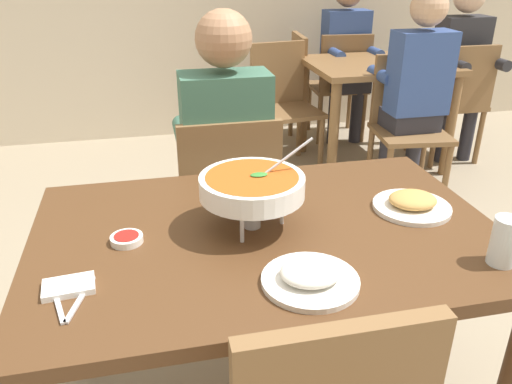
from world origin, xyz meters
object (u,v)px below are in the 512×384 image
at_px(sauce_dish, 127,239).
at_px(patron_bg_right, 462,62).
at_px(curry_bowl, 252,187).
at_px(drink_glass, 504,244).
at_px(rice_plate, 310,276).
at_px(appetizer_plate, 412,203).
at_px(chair_bg_left, 341,81).
at_px(chair_diner_main, 228,201).
at_px(chair_bg_window, 283,98).
at_px(diner_main, 225,148).
at_px(dining_table_far, 377,81).
at_px(patron_bg_middle, 416,83).
at_px(patron_bg_left, 346,52).
at_px(chair_bg_middle, 407,118).
at_px(chair_bg_corner, 285,84).
at_px(chair_bg_right, 456,97).
at_px(dining_table_main, 267,261).

distance_m(sauce_dish, patron_bg_right, 3.22).
xyz_separation_m(curry_bowl, sauce_dish, (-0.36, -0.01, -0.12)).
bearing_deg(drink_glass, rice_plate, 177.69).
distance_m(appetizer_plate, chair_bg_left, 2.85).
xyz_separation_m(chair_diner_main, chair_bg_window, (0.68, 1.59, 0.00)).
xyz_separation_m(diner_main, dining_table_far, (1.35, 1.42, -0.11)).
xyz_separation_m(patron_bg_middle, patron_bg_right, (0.66, 0.53, 0.00)).
xyz_separation_m(chair_bg_left, patron_bg_left, (0.03, -0.01, 0.24)).
bearing_deg(chair_bg_middle, dining_table_far, 89.11).
bearing_deg(chair_bg_corner, chair_bg_window, -107.85).
relative_size(curry_bowl, chair_bg_middle, 0.37).
xyz_separation_m(chair_bg_right, chair_bg_corner, (-1.14, 0.66, 0.00)).
bearing_deg(chair_bg_left, curry_bowl, -116.20).
distance_m(chair_diner_main, chair_bg_left, 2.39).
distance_m(drink_glass, chair_bg_window, 2.64).
relative_size(diner_main, chair_bg_corner, 1.46).
distance_m(chair_bg_right, patron_bg_middle, 0.78).
relative_size(chair_bg_corner, chair_bg_window, 1.00).
relative_size(curry_bowl, chair_bg_right, 0.37).
bearing_deg(drink_glass, curry_bowl, 150.87).
height_order(rice_plate, patron_bg_right, patron_bg_right).
relative_size(dining_table_main, dining_table_far, 1.34).
relative_size(diner_main, dining_table_far, 1.31).
distance_m(sauce_dish, chair_bg_window, 2.56).
bearing_deg(chair_bg_window, chair_bg_corner, 72.15).
xyz_separation_m(rice_plate, chair_bg_window, (0.64, 2.60, -0.28)).
height_order(curry_bowl, chair_bg_right, curry_bowl).
bearing_deg(appetizer_plate, diner_main, 122.68).
distance_m(chair_diner_main, curry_bowl, 0.80).
relative_size(drink_glass, chair_bg_middle, 0.14).
bearing_deg(rice_plate, dining_table_far, 61.96).
bearing_deg(patron_bg_left, curry_bowl, -116.74).
bearing_deg(drink_glass, patron_bg_middle, 67.43).
xyz_separation_m(chair_bg_left, chair_bg_middle, (0.05, -1.07, 0.00)).
distance_m(appetizer_plate, patron_bg_right, 2.63).
bearing_deg(chair_bg_corner, chair_bg_right, -30.17).
height_order(chair_bg_middle, chair_bg_right, same).
relative_size(chair_bg_window, patron_bg_left, 0.69).
height_order(chair_bg_window, patron_bg_right, patron_bg_right).
height_order(dining_table_main, diner_main, diner_main).
xyz_separation_m(curry_bowl, rice_plate, (0.08, -0.31, -0.11)).
distance_m(chair_diner_main, diner_main, 0.24).
height_order(chair_bg_corner, chair_bg_window, same).
height_order(patron_bg_left, patron_bg_right, same).
bearing_deg(appetizer_plate, dining_table_far, 67.78).
distance_m(dining_table_main, chair_bg_window, 2.42).
bearing_deg(patron_bg_middle, chair_bg_left, 92.85).
bearing_deg(appetizer_plate, chair_bg_right, 54.08).
height_order(chair_bg_left, patron_bg_middle, patron_bg_middle).
bearing_deg(chair_bg_middle, chair_bg_corner, 116.51).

